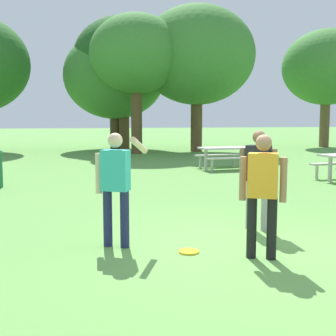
{
  "coord_description": "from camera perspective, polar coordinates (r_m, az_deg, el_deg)",
  "views": [
    {
      "loc": [
        -2.15,
        -5.84,
        1.89
      ],
      "look_at": [
        -0.92,
        1.6,
        1.0
      ],
      "focal_mm": 48.17,
      "sensor_mm": 36.0,
      "label": 1
    }
  ],
  "objects": [
    {
      "name": "tree_slender_mid",
      "position": [
        22.37,
        -4.06,
        14.14
      ],
      "size": [
        4.47,
        4.47,
        6.72
      ],
      "color": "brown",
      "rests_on": "ground"
    },
    {
      "name": "tree_far_right",
      "position": [
        25.23,
        -5.67,
        13.47
      ],
      "size": [
        5.41,
        5.41,
        7.19
      ],
      "color": "brown",
      "rests_on": "ground"
    },
    {
      "name": "person_bystander",
      "position": [
        7.51,
        11.35,
        -0.66
      ],
      "size": [
        0.5,
        0.41,
        1.64
      ],
      "color": "gray",
      "rests_on": "ground"
    },
    {
      "name": "picnic_table_far",
      "position": [
        15.87,
        7.07,
        1.88
      ],
      "size": [
        1.85,
        1.61,
        0.77
      ],
      "color": "beige",
      "rests_on": "ground"
    },
    {
      "name": "person_thrower",
      "position": [
        6.0,
        11.88,
        -2.51
      ],
      "size": [
        0.56,
        0.36,
        1.64
      ],
      "color": "black",
      "rests_on": "ground"
    },
    {
      "name": "frisbee",
      "position": [
        6.34,
        2.64,
        -10.51
      ],
      "size": [
        0.29,
        0.29,
        0.03
      ],
      "primitive_type": "cylinder",
      "color": "yellow",
      "rests_on": "ground"
    },
    {
      "name": "tree_back_right",
      "position": [
        28.48,
        19.45,
        11.88
      ],
      "size": [
        5.15,
        5.15,
        6.85
      ],
      "color": "brown",
      "rests_on": "ground"
    },
    {
      "name": "tree_broad_center",
      "position": [
        25.37,
        -6.78,
        11.49
      ],
      "size": [
        5.56,
        5.56,
        6.39
      ],
      "color": "#4C3823",
      "rests_on": "ground"
    },
    {
      "name": "tree_back_left",
      "position": [
        23.59,
        3.69,
        14.0
      ],
      "size": [
        5.88,
        5.88,
        7.4
      ],
      "color": "brown",
      "rests_on": "ground"
    },
    {
      "name": "ground_plane",
      "position": [
        6.5,
        10.54,
        -10.28
      ],
      "size": [
        120.0,
        120.0,
        0.0
      ],
      "primitive_type": "plane",
      "color": "#609947"
    },
    {
      "name": "person_catcher",
      "position": [
        6.45,
        -6.6,
        -1.59
      ],
      "size": [
        0.79,
        0.6,
        1.64
      ],
      "color": "#1E234C",
      "rests_on": "ground"
    }
  ]
}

